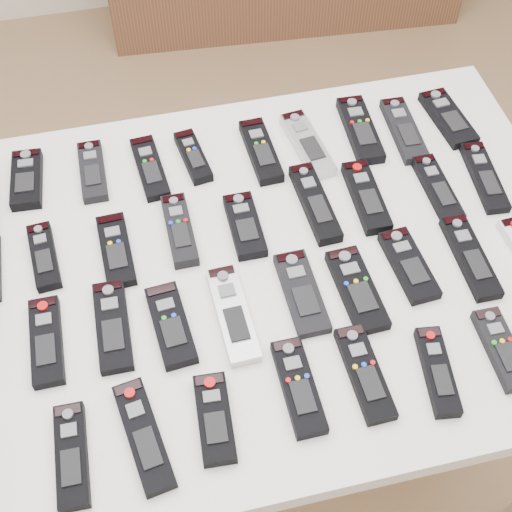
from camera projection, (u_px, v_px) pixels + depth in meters
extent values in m
plane|color=#9C784F|center=(252.00, 412.00, 1.98)|extent=(4.00, 4.00, 0.00)
cube|color=white|center=(256.00, 269.00, 1.34)|extent=(1.25, 0.88, 0.04)
cylinder|color=beige|center=(4.00, 281.00, 1.80)|extent=(0.04, 0.04, 0.74)
cylinder|color=beige|center=(425.00, 204.00, 1.95)|extent=(0.04, 0.04, 0.74)
cube|color=black|center=(27.00, 179.00, 1.43)|extent=(0.07, 0.15, 0.02)
cube|color=black|center=(93.00, 171.00, 1.45)|extent=(0.05, 0.16, 0.02)
cube|color=black|center=(150.00, 168.00, 1.46)|extent=(0.06, 0.17, 0.02)
cube|color=black|center=(193.00, 157.00, 1.47)|extent=(0.06, 0.15, 0.02)
cube|color=black|center=(261.00, 151.00, 1.48)|extent=(0.06, 0.18, 0.02)
cube|color=#B7B7BC|center=(307.00, 144.00, 1.49)|extent=(0.08, 0.19, 0.02)
cube|color=black|center=(360.00, 130.00, 1.52)|extent=(0.07, 0.19, 0.02)
cube|color=black|center=(404.00, 130.00, 1.52)|extent=(0.06, 0.19, 0.02)
cube|color=black|center=(448.00, 118.00, 1.54)|extent=(0.08, 0.17, 0.02)
cube|color=black|center=(44.00, 256.00, 1.32)|extent=(0.06, 0.15, 0.02)
cube|color=black|center=(116.00, 250.00, 1.33)|extent=(0.06, 0.17, 0.02)
cube|color=black|center=(180.00, 230.00, 1.36)|extent=(0.05, 0.17, 0.02)
cube|color=black|center=(245.00, 226.00, 1.36)|extent=(0.06, 0.15, 0.02)
cube|color=black|center=(315.00, 203.00, 1.40)|extent=(0.06, 0.20, 0.02)
cube|color=black|center=(366.00, 197.00, 1.41)|extent=(0.06, 0.18, 0.02)
cube|color=black|center=(438.00, 189.00, 1.42)|extent=(0.05, 0.17, 0.02)
cube|color=black|center=(484.00, 177.00, 1.44)|extent=(0.06, 0.19, 0.02)
cube|color=black|center=(46.00, 341.00, 1.21)|extent=(0.05, 0.17, 0.02)
cube|color=black|center=(113.00, 326.00, 1.23)|extent=(0.06, 0.18, 0.02)
cube|color=black|center=(171.00, 325.00, 1.23)|extent=(0.07, 0.17, 0.02)
cube|color=#B7B7BC|center=(233.00, 314.00, 1.25)|extent=(0.06, 0.20, 0.02)
cube|color=black|center=(302.00, 293.00, 1.27)|extent=(0.06, 0.18, 0.02)
cube|color=black|center=(357.00, 290.00, 1.27)|extent=(0.07, 0.18, 0.02)
cube|color=black|center=(409.00, 265.00, 1.31)|extent=(0.07, 0.16, 0.02)
cube|color=black|center=(470.00, 257.00, 1.32)|extent=(0.05, 0.19, 0.02)
cube|color=black|center=(72.00, 455.00, 1.09)|extent=(0.05, 0.17, 0.02)
cube|color=black|center=(144.00, 436.00, 1.11)|extent=(0.08, 0.20, 0.02)
cube|color=black|center=(215.00, 419.00, 1.13)|extent=(0.06, 0.15, 0.02)
cube|color=black|center=(299.00, 387.00, 1.16)|extent=(0.05, 0.17, 0.02)
cube|color=black|center=(365.00, 373.00, 1.18)|extent=(0.05, 0.18, 0.02)
cube|color=black|center=(437.00, 371.00, 1.18)|extent=(0.06, 0.16, 0.02)
cube|color=black|center=(502.00, 349.00, 1.20)|extent=(0.05, 0.15, 0.02)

